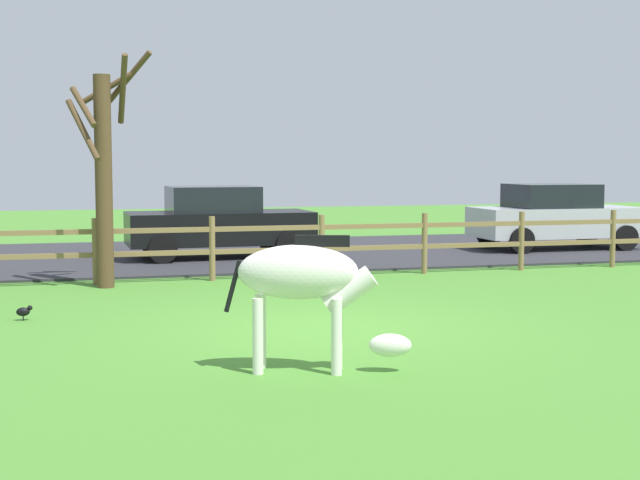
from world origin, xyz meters
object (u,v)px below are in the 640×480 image
Objects in this scene: zebra at (306,282)px; crow_on_grass at (24,311)px; parked_car_silver at (555,216)px; bare_tree at (104,168)px; parked_car_black at (218,221)px.

zebra reaches higher than crow_on_grass.
zebra is 4.96m from crow_on_grass.
bare_tree is at bearing -160.71° from parked_car_silver.
parked_car_silver is (11.81, 6.76, 0.72)m from crow_on_grass.
zebra is at bearing -52.29° from crow_on_grass.
bare_tree reaches higher than zebra.
bare_tree is 18.86× the size of crow_on_grass.
zebra is at bearing -75.27° from bare_tree.
parked_car_black is at bearing 57.07° from bare_tree.
bare_tree is 1.00× the size of parked_car_black.
parked_car_silver is (8.81, 10.63, -0.08)m from zebra.
parked_car_silver is 0.99× the size of parked_car_black.
zebra is at bearing -129.67° from parked_car_silver.
crow_on_grass is at bearing 127.71° from zebra.
parked_car_silver is at bearing 50.33° from zebra.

